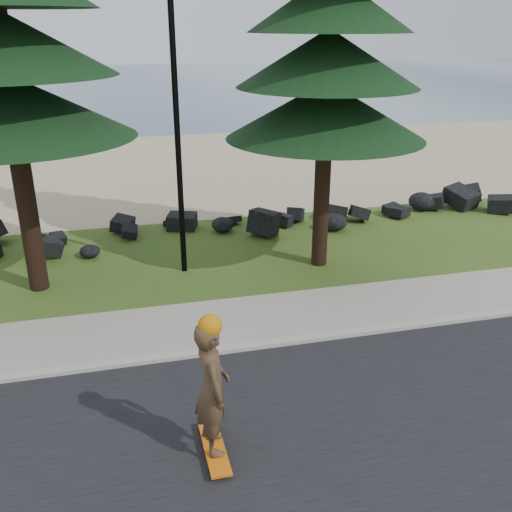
{
  "coord_description": "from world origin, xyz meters",
  "views": [
    {
      "loc": [
        -1.43,
        -10.22,
        5.91
      ],
      "look_at": [
        1.1,
        0.0,
        1.57
      ],
      "focal_mm": 40.0,
      "sensor_mm": 36.0,
      "label": 1
    }
  ],
  "objects": [
    {
      "name": "ground",
      "position": [
        0.0,
        0.0,
        0.0
      ],
      "size": [
        160.0,
        160.0,
        0.0
      ],
      "primitive_type": "plane",
      "color": "#335219",
      "rests_on": "ground"
    },
    {
      "name": "road",
      "position": [
        0.0,
        -4.5,
        0.01
      ],
      "size": [
        160.0,
        7.0,
        0.02
      ],
      "primitive_type": "cube",
      "color": "black",
      "rests_on": "ground"
    },
    {
      "name": "kerb",
      "position": [
        0.0,
        -0.9,
        0.05
      ],
      "size": [
        160.0,
        0.2,
        0.1
      ],
      "primitive_type": "cube",
      "color": "#AFAB9D",
      "rests_on": "ground"
    },
    {
      "name": "sidewalk",
      "position": [
        0.0,
        0.2,
        0.04
      ],
      "size": [
        160.0,
        2.0,
        0.08
      ],
      "primitive_type": "cube",
      "color": "gray",
      "rests_on": "ground"
    },
    {
      "name": "beach_sand",
      "position": [
        0.0,
        14.5,
        0.01
      ],
      "size": [
        160.0,
        15.0,
        0.01
      ],
      "primitive_type": "cube",
      "color": "tan",
      "rests_on": "ground"
    },
    {
      "name": "ocean",
      "position": [
        0.0,
        51.0,
        0.0
      ],
      "size": [
        160.0,
        58.0,
        0.01
      ],
      "primitive_type": "cube",
      "color": "#405D7A",
      "rests_on": "ground"
    },
    {
      "name": "seawall_boulders",
      "position": [
        0.0,
        5.6,
        0.0
      ],
      "size": [
        60.0,
        2.4,
        1.1
      ],
      "primitive_type": null,
      "color": "black",
      "rests_on": "ground"
    },
    {
      "name": "lamp_post",
      "position": [
        0.0,
        3.2,
        4.13
      ],
      "size": [
        0.25,
        0.14,
        8.14
      ],
      "color": "black",
      "rests_on": "ground"
    },
    {
      "name": "skateboarder",
      "position": [
        -0.42,
        -3.6,
        1.15
      ],
      "size": [
        0.5,
        1.23,
        2.29
      ],
      "rotation": [
        0.0,
        0.0,
        1.58
      ],
      "color": "orange",
      "rests_on": "ground"
    }
  ]
}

